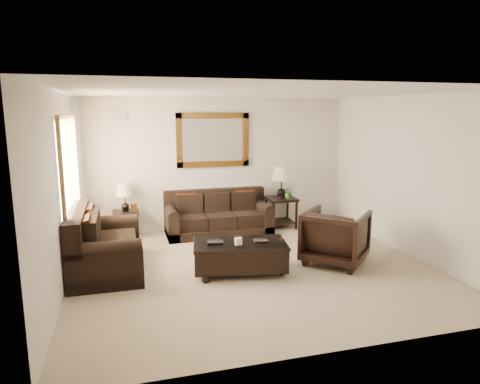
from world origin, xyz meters
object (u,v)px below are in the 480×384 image
object	(u,v)px
sofa	(218,218)
end_table_left	(125,203)
coffee_table	(240,254)
armchair	(336,234)
end_table_right	(281,188)
loveseat	(102,249)

from	to	relation	value
sofa	end_table_left	size ratio (longest dim) A/B	1.94
coffee_table	armchair	distance (m)	1.61
sofa	armchair	xyz separation A→B (m)	(1.45, -2.20, 0.17)
end_table_right	sofa	bearing A→B (deg)	-176.71
armchair	coffee_table	bearing A→B (deg)	44.68
sofa	end_table_right	size ratio (longest dim) A/B	1.62
coffee_table	armchair	bearing A→B (deg)	9.75
armchair	sofa	bearing A→B (deg)	-11.91
loveseat	coffee_table	xyz separation A→B (m)	(2.02, -0.61, -0.06)
end_table_left	armchair	size ratio (longest dim) A/B	1.12
armchair	loveseat	bearing A→B (deg)	35.07
loveseat	coffee_table	world-z (taller)	loveseat
sofa	end_table_left	xyz separation A→B (m)	(-1.79, 0.13, 0.39)
coffee_table	armchair	world-z (taller)	armchair
end_table_right	armchair	size ratio (longest dim) A/B	1.35
end_table_left	armchair	xyz separation A→B (m)	(3.24, -2.33, -0.22)
sofa	loveseat	world-z (taller)	loveseat
armchair	end_table_right	bearing A→B (deg)	-43.65
loveseat	armchair	world-z (taller)	loveseat
sofa	end_table_right	xyz separation A→B (m)	(1.39, 0.08, 0.53)
sofa	loveseat	xyz separation A→B (m)	(-2.17, -1.59, 0.05)
sofa	armchair	size ratio (longest dim) A/B	2.18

